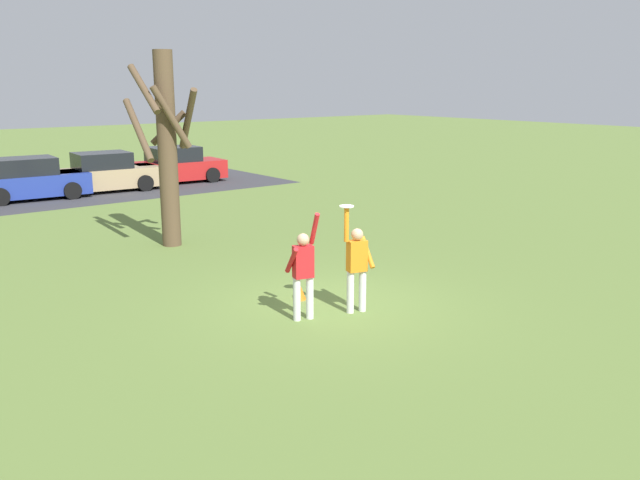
# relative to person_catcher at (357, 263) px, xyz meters

# --- Properties ---
(ground_plane) EXTENTS (120.00, 120.00, 0.00)m
(ground_plane) POSITION_rel_person_catcher_xyz_m (-0.12, 0.58, -0.98)
(ground_plane) COLOR olive
(person_catcher) EXTENTS (0.58, 0.48, 2.08)m
(person_catcher) POSITION_rel_person_catcher_xyz_m (0.00, 0.00, 0.00)
(person_catcher) COLOR silver
(person_catcher) RESTS_ON ground_plane
(person_defender) EXTENTS (0.61, 0.54, 2.04)m
(person_defender) POSITION_rel_person_catcher_xyz_m (-1.06, 0.30, -0.00)
(person_defender) COLOR silver
(person_defender) RESTS_ON ground_plane
(frisbee_disc) EXTENTS (0.27, 0.27, 0.02)m
(frisbee_disc) POSITION_rel_person_catcher_xyz_m (-0.22, 0.06, 1.11)
(frisbee_disc) COLOR white
(frisbee_disc) RESTS_ON person_catcher
(parked_car_blue) EXTENTS (4.21, 2.24, 1.59)m
(parked_car_blue) POSITION_rel_person_catcher_xyz_m (-1.12, 17.41, -0.25)
(parked_car_blue) COLOR #233893
(parked_car_blue) RESTS_ON ground_plane
(parked_car_tan) EXTENTS (4.21, 2.24, 1.59)m
(parked_car_tan) POSITION_rel_person_catcher_xyz_m (1.89, 17.54, -0.25)
(parked_car_tan) COLOR tan
(parked_car_tan) RESTS_ON ground_plane
(parked_car_red) EXTENTS (4.21, 2.24, 1.59)m
(parked_car_red) POSITION_rel_person_catcher_xyz_m (5.29, 18.02, -0.25)
(parked_car_red) COLOR red
(parked_car_red) RESTS_ON ground_plane
(parking_strip) EXTENTS (21.11, 6.40, 0.01)m
(parking_strip) POSITION_rel_person_catcher_xyz_m (-0.94, 17.77, -0.98)
(parking_strip) COLOR #38383D
(parking_strip) RESTS_ON ground_plane
(bare_tree_tall) EXTENTS (1.69, 1.65, 5.16)m
(bare_tree_tall) POSITION_rel_person_catcher_xyz_m (-0.31, 7.25, 1.75)
(bare_tree_tall) COLOR brown
(bare_tree_tall) RESTS_ON ground_plane
(field_cone_orange) EXTENTS (0.26, 0.26, 0.32)m
(field_cone_orange) POSITION_rel_person_catcher_xyz_m (-0.39, 1.29, -0.82)
(field_cone_orange) COLOR orange
(field_cone_orange) RESTS_ON ground_plane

